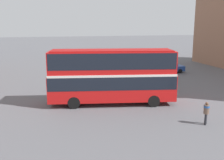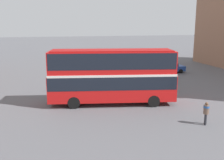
# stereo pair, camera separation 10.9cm
# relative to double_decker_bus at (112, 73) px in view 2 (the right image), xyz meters

# --- Properties ---
(ground_plane) EXTENTS (240.00, 240.00, 0.00)m
(ground_plane) POSITION_rel_double_decker_bus_xyz_m (-0.42, 0.52, -2.74)
(ground_plane) COLOR #5B5B60
(double_decker_bus) EXTENTS (11.17, 4.51, 4.79)m
(double_decker_bus) POSITION_rel_double_decker_bus_xyz_m (0.00, 0.00, 0.00)
(double_decker_bus) COLOR red
(double_decker_bus) RESTS_ON ground_plane
(pedestrian_foreground) EXTENTS (0.57, 0.57, 1.64)m
(pedestrian_foreground) POSITION_rel_double_decker_bus_xyz_m (5.15, -6.38, -1.74)
(pedestrian_foreground) COLOR #232328
(pedestrian_foreground) RESTS_ON ground_plane
(parked_car_kerb_near) EXTENTS (4.55, 2.79, 1.45)m
(parked_car_kerb_near) POSITION_rel_double_decker_bus_xyz_m (9.27, 17.83, -2.01)
(parked_car_kerb_near) COLOR slate
(parked_car_kerb_near) RESTS_ON ground_plane
(parked_car_kerb_far) EXTENTS (4.13, 1.97, 1.43)m
(parked_car_kerb_far) POSITION_rel_double_decker_bus_xyz_m (11.81, 12.39, -2.01)
(parked_car_kerb_far) COLOR navy
(parked_car_kerb_far) RESTS_ON ground_plane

